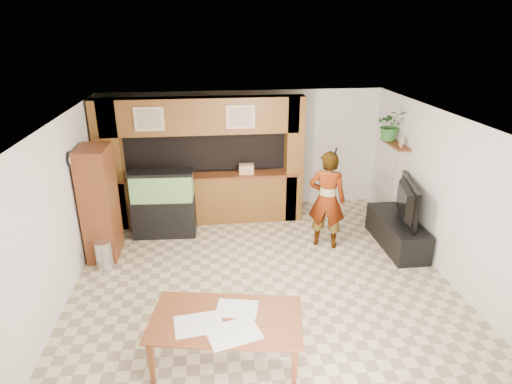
{
  "coord_description": "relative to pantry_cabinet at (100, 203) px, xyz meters",
  "views": [
    {
      "loc": [
        -0.8,
        -5.78,
        3.91
      ],
      "look_at": [
        -0.05,
        0.6,
        1.36
      ],
      "focal_mm": 30.0,
      "sensor_mm": 36.0,
      "label": 1
    }
  ],
  "objects": [
    {
      "name": "floor",
      "position": [
        2.7,
        -1.32,
        -1.0
      ],
      "size": [
        6.5,
        6.5,
        0.0
      ],
      "primitive_type": "plane",
      "color": "#C3B187",
      "rests_on": "ground"
    },
    {
      "name": "ceiling",
      "position": [
        2.7,
        -1.32,
        1.6
      ],
      "size": [
        6.5,
        6.5,
        0.0
      ],
      "primitive_type": "plane",
      "color": "white",
      "rests_on": "wall_back"
    },
    {
      "name": "wall_back",
      "position": [
        2.7,
        1.93,
        0.3
      ],
      "size": [
        6.0,
        0.0,
        6.0
      ],
      "primitive_type": "plane",
      "rotation": [
        1.57,
        0.0,
        0.0
      ],
      "color": "silver",
      "rests_on": "floor"
    },
    {
      "name": "wall_left",
      "position": [
        -0.3,
        -1.32,
        0.3
      ],
      "size": [
        0.0,
        6.5,
        6.5
      ],
      "primitive_type": "plane",
      "rotation": [
        1.57,
        0.0,
        1.57
      ],
      "color": "silver",
      "rests_on": "floor"
    },
    {
      "name": "wall_right",
      "position": [
        5.7,
        -1.32,
        0.3
      ],
      "size": [
        0.0,
        6.5,
        6.5
      ],
      "primitive_type": "plane",
      "rotation": [
        1.57,
        0.0,
        -1.57
      ],
      "color": "silver",
      "rests_on": "floor"
    },
    {
      "name": "partition",
      "position": [
        1.75,
        1.32,
        0.31
      ],
      "size": [
        4.2,
        0.99,
        2.6
      ],
      "color": "brown",
      "rests_on": "floor"
    },
    {
      "name": "wall_clock",
      "position": [
        -0.27,
        -0.32,
        0.9
      ],
      "size": [
        0.05,
        0.25,
        0.25
      ],
      "color": "black",
      "rests_on": "wall_left"
    },
    {
      "name": "wall_shelf",
      "position": [
        5.55,
        0.63,
        0.7
      ],
      "size": [
        0.25,
        0.9,
        0.04
      ],
      "primitive_type": "cube",
      "color": "brown",
      "rests_on": "wall_right"
    },
    {
      "name": "pantry_cabinet",
      "position": [
        0.0,
        0.0,
        0.0
      ],
      "size": [
        0.5,
        0.82,
        2.0
      ],
      "primitive_type": "cube",
      "color": "brown",
      "rests_on": "floor"
    },
    {
      "name": "trash_can",
      "position": [
        0.09,
        -0.52,
        -0.74
      ],
      "size": [
        0.28,
        0.28,
        0.51
      ],
      "primitive_type": "cylinder",
      "color": "#B2B2B7",
      "rests_on": "floor"
    },
    {
      "name": "aquarium",
      "position": [
        1.01,
        0.63,
        -0.35
      ],
      "size": [
        1.2,
        0.45,
        1.33
      ],
      "rotation": [
        0.0,
        0.0,
        -0.05
      ],
      "color": "black",
      "rests_on": "floor"
    },
    {
      "name": "tv_stand",
      "position": [
        5.35,
        -0.32,
        -0.73
      ],
      "size": [
        0.59,
        1.62,
        0.54
      ],
      "primitive_type": "cube",
      "color": "black",
      "rests_on": "floor"
    },
    {
      "name": "television",
      "position": [
        5.35,
        -0.32,
        -0.09
      ],
      "size": [
        0.47,
        1.3,
        0.74
      ],
      "primitive_type": "imported",
      "rotation": [
        0.0,
        0.0,
        1.33
      ],
      "color": "black",
      "rests_on": "tv_stand"
    },
    {
      "name": "photo_frame",
      "position": [
        5.55,
        0.39,
        0.81
      ],
      "size": [
        0.05,
        0.14,
        0.18
      ],
      "primitive_type": "cube",
      "rotation": [
        0.0,
        0.0,
        -0.14
      ],
      "color": "tan",
      "rests_on": "wall_shelf"
    },
    {
      "name": "potted_plant",
      "position": [
        5.52,
        0.86,
        1.03
      ],
      "size": [
        0.65,
        0.6,
        0.62
      ],
      "primitive_type": "imported",
      "rotation": [
        0.0,
        0.0,
        -0.24
      ],
      "color": "#2A6227",
      "rests_on": "wall_shelf"
    },
    {
      "name": "person",
      "position": [
        4.02,
        -0.14,
        -0.08
      ],
      "size": [
        0.79,
        0.67,
        1.84
      ],
      "primitive_type": "imported",
      "rotation": [
        0.0,
        0.0,
        2.73
      ],
      "color": "#987753",
      "rests_on": "floor"
    },
    {
      "name": "microphone",
      "position": [
        4.07,
        -0.3,
        0.88
      ],
      "size": [
        0.03,
        0.09,
        0.15
      ],
      "primitive_type": "cylinder",
      "rotation": [
        0.44,
        0.0,
        0.0
      ],
      "color": "black",
      "rests_on": "person"
    },
    {
      "name": "dining_table",
      "position": [
        2.03,
        -2.95,
        -0.68
      ],
      "size": [
        1.95,
        1.3,
        0.63
      ],
      "primitive_type": "imported",
      "rotation": [
        0.0,
        0.0,
        -0.17
      ],
      "color": "brown",
      "rests_on": "floor"
    },
    {
      "name": "newspaper_a",
      "position": [
        2.11,
        -3.18,
        -0.36
      ],
      "size": [
        0.68,
        0.57,
        0.01
      ],
      "primitive_type": "cube",
      "rotation": [
        0.0,
        0.0,
        0.28
      ],
      "color": "silver",
      "rests_on": "dining_table"
    },
    {
      "name": "newspaper_b",
      "position": [
        1.71,
        -2.98,
        -0.36
      ],
      "size": [
        0.6,
        0.47,
        0.01
      ],
      "primitive_type": "cube",
      "rotation": [
        0.0,
        0.0,
        0.12
      ],
      "color": "silver",
      "rests_on": "dining_table"
    },
    {
      "name": "newspaper_c",
      "position": [
        2.18,
        -2.75,
        -0.36
      ],
      "size": [
        0.56,
        0.46,
        0.01
      ],
      "primitive_type": "cube",
      "rotation": [
        0.0,
        0.0,
        -0.21
      ],
      "color": "silver",
      "rests_on": "dining_table"
    },
    {
      "name": "counter_box",
      "position": [
        2.67,
        1.13,
        0.14
      ],
      "size": [
        0.31,
        0.22,
        0.2
      ],
      "primitive_type": "cube",
      "rotation": [
        0.0,
        0.0,
        -0.07
      ],
      "color": "tan",
      "rests_on": "partition"
    }
  ]
}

